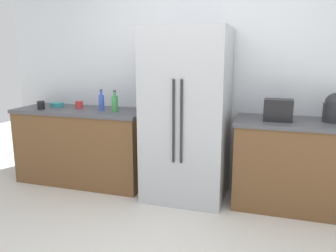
# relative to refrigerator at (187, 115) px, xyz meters

# --- Properties ---
(kitchen_back_panel) EXTENTS (5.10, 0.10, 2.99)m
(kitchen_back_panel) POSITION_rel_refrigerator_xyz_m (0.09, 0.43, 0.58)
(kitchen_back_panel) COLOR silver
(kitchen_back_panel) RESTS_ON ground_plane
(counter_left) EXTENTS (1.61, 0.65, 0.91)m
(counter_left) POSITION_rel_refrigerator_xyz_m (-1.32, 0.06, -0.46)
(counter_left) COLOR brown
(counter_left) RESTS_ON ground_plane
(counter_right) EXTENTS (1.29, 0.65, 0.91)m
(counter_right) POSITION_rel_refrigerator_xyz_m (1.17, 0.06, -0.46)
(counter_right) COLOR brown
(counter_right) RESTS_ON ground_plane
(refrigerator) EXTENTS (0.87, 0.75, 1.84)m
(refrigerator) POSITION_rel_refrigerator_xyz_m (0.00, 0.00, 0.00)
(refrigerator) COLOR #B2B5BA
(refrigerator) RESTS_ON ground_plane
(toaster) EXTENTS (0.28, 0.17, 0.22)m
(toaster) POSITION_rel_refrigerator_xyz_m (0.93, 0.01, 0.10)
(toaster) COLOR black
(toaster) RESTS_ON counter_right
(rice_cooker) EXTENTS (0.23, 0.23, 0.29)m
(rice_cooker) POSITION_rel_refrigerator_xyz_m (1.47, 0.12, 0.13)
(rice_cooker) COLOR #262628
(rice_cooker) RESTS_ON counter_right
(bottle_a) EXTENTS (0.07, 0.07, 0.25)m
(bottle_a) POSITION_rel_refrigerator_xyz_m (-0.85, 0.01, 0.09)
(bottle_a) COLOR green
(bottle_a) RESTS_ON counter_left
(bottle_b) EXTENTS (0.06, 0.06, 0.25)m
(bottle_b) POSITION_rel_refrigerator_xyz_m (-1.04, 0.04, 0.09)
(bottle_b) COLOR blue
(bottle_b) RESTS_ON counter_left
(cup_a) EXTENTS (0.09, 0.09, 0.10)m
(cup_a) POSITION_rel_refrigerator_xyz_m (-1.78, -0.09, 0.04)
(cup_a) COLOR black
(cup_a) RESTS_ON counter_left
(cup_b) EXTENTS (0.09, 0.09, 0.09)m
(cup_b) POSITION_rel_refrigerator_xyz_m (-1.39, 0.11, 0.04)
(cup_b) COLOR red
(cup_b) RESTS_ON counter_left
(bowl_a) EXTENTS (0.16, 0.16, 0.05)m
(bowl_a) POSITION_rel_refrigerator_xyz_m (-1.71, 0.13, 0.02)
(bowl_a) COLOR teal
(bowl_a) RESTS_ON counter_left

